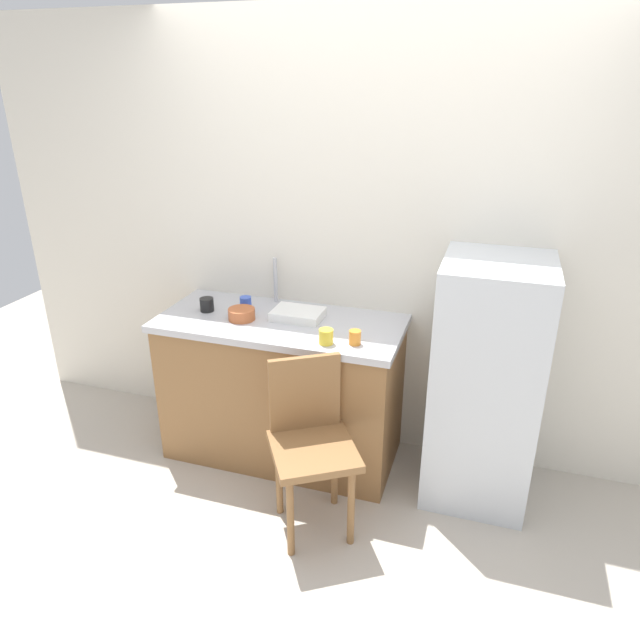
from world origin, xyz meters
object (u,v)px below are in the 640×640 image
terracotta_bowl (242,314)px  cup_orange (355,337)px  dish_tray (298,314)px  cup_yellow (326,337)px  chair (311,439)px  cup_black (207,305)px  cup_blue (246,304)px  refrigerator (485,383)px

terracotta_bowl → cup_orange: (0.69, -0.12, 0.01)m
dish_tray → cup_yellow: cup_yellow is taller
chair → dish_tray: 0.74m
dish_tray → cup_black: cup_black is taller
terracotta_bowl → cup_black: cup_black is taller
cup_orange → cup_yellow: size_ratio=0.96×
cup_blue → cup_black: 0.23m
cup_black → cup_blue: bearing=19.2°
cup_black → cup_yellow: (0.79, -0.21, 0.00)m
refrigerator → terracotta_bowl: 1.37m
terracotta_bowl → dish_tray: bearing=20.4°
refrigerator → cup_black: (-1.59, -0.02, 0.26)m
cup_orange → cup_black: size_ratio=0.93×
dish_tray → cup_black: 0.54m
terracotta_bowl → cup_blue: (-0.03, 0.13, 0.01)m
terracotta_bowl → cup_yellow: cup_yellow is taller
chair → cup_yellow: cup_yellow is taller
dish_tray → cup_yellow: bearing=-47.0°
dish_tray → cup_yellow: 0.37m
terracotta_bowl → cup_black: bearing=167.9°
cup_blue → cup_black: size_ratio=1.04×
cup_blue → cup_orange: bearing=-18.9°
cup_yellow → cup_black: bearing=165.1°
refrigerator → chair: bearing=-146.2°
cup_blue → cup_yellow: size_ratio=1.07×
chair → cup_blue: 0.93m
chair → cup_orange: size_ratio=11.86×
dish_tray → cup_orange: 0.45m
chair → cup_yellow: size_ratio=11.33×
refrigerator → cup_blue: (-1.38, 0.05, 0.26)m
cup_orange → refrigerator: bearing=16.3°
chair → dish_tray: (-0.26, 0.56, 0.41)m
cup_orange → cup_black: bearing=169.6°
refrigerator → cup_orange: size_ratio=17.75×
dish_tray → cup_blue: bearing=177.0°
refrigerator → cup_blue: size_ratio=15.88×
dish_tray → cup_black: (-0.54, -0.06, 0.01)m
terracotta_bowl → cup_blue: 0.13m
terracotta_bowl → cup_yellow: 0.57m
terracotta_bowl → refrigerator: bearing=3.1°
chair → cup_yellow: (-0.01, 0.30, 0.42)m
refrigerator → dish_tray: 1.08m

